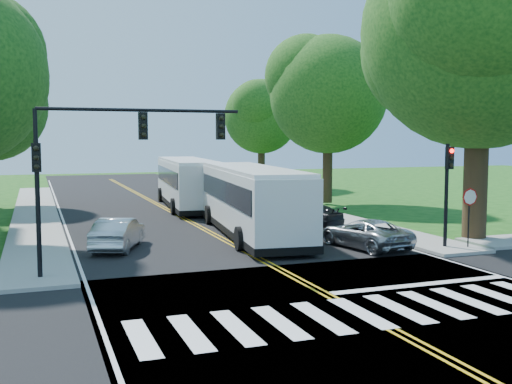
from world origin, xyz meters
name	(u,v)px	position (x,y,z in m)	size (l,w,h in m)	color
ground	(352,308)	(0.00, 0.00, 0.00)	(140.00, 140.00, 0.00)	#144611
road	(193,223)	(0.00, 18.00, 0.01)	(14.00, 96.00, 0.01)	black
cross_road	(352,308)	(0.00, 0.00, 0.01)	(60.00, 12.00, 0.01)	black
center_line	(177,215)	(0.00, 22.00, 0.01)	(0.36, 70.00, 0.01)	gold
edge_line_w	(63,220)	(-6.80, 22.00, 0.01)	(0.12, 70.00, 0.01)	silver
edge_line_e	(278,210)	(6.80, 22.00, 0.01)	(0.12, 70.00, 0.01)	silver
crosswalk	(361,313)	(0.00, -0.50, 0.02)	(12.60, 3.00, 0.01)	silver
stop_bar	(422,284)	(3.50, 1.60, 0.02)	(6.60, 0.40, 0.01)	silver
sidewalk_nw	(36,214)	(-8.30, 25.00, 0.07)	(2.60, 40.00, 0.15)	gray
sidewalk_ne	(281,204)	(8.30, 25.00, 0.07)	(2.60, 40.00, 0.15)	gray
tree_ne_big	(480,32)	(11.00, 8.00, 9.62)	(10.80, 10.80, 14.91)	black
tree_east_mid	(328,95)	(11.50, 24.00, 7.86)	(8.40, 8.40, 11.93)	black
tree_east_far	(261,117)	(12.50, 40.00, 6.86)	(7.20, 7.20, 10.34)	black
signal_nw	(109,150)	(-5.86, 6.43, 4.38)	(7.15, 0.46, 5.66)	black
signal_ne	(448,181)	(8.20, 6.44, 2.96)	(0.30, 0.46, 4.40)	black
stop_sign	(470,203)	(9.00, 5.98, 2.03)	(0.76, 0.08, 2.53)	black
bus_lead	(251,199)	(1.68, 13.01, 1.78)	(4.27, 13.19, 3.36)	silver
bus_follow	(187,182)	(1.61, 25.89, 1.77)	(4.04, 13.06, 3.33)	silver
hatchback	(118,233)	(-4.98, 11.38, 0.70)	(1.46, 4.19, 1.38)	#B8BBC0
suv	(365,233)	(5.18, 8.05, 0.64)	(2.09, 4.53, 1.26)	#A9AAB0
dark_sedan	(310,215)	(5.68, 14.72, 0.61)	(1.67, 4.11, 1.19)	black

